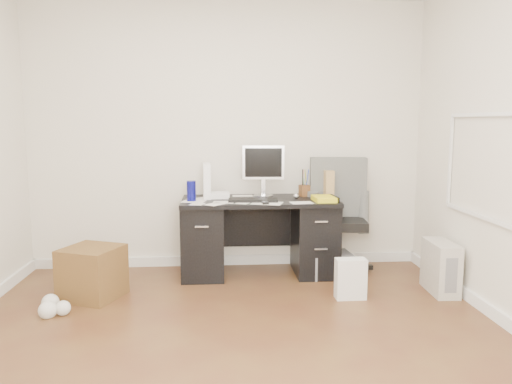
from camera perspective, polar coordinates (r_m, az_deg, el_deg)
ground at (r=3.46m, az=-2.52°, el=-17.56°), size 4.00×4.00×0.00m
room_shell at (r=3.15m, az=-2.13°, el=11.00°), size 4.02×4.02×2.71m
desk at (r=4.91m, az=0.38°, el=-4.85°), size 1.50×0.70×0.75m
loose_papers at (r=4.78m, az=-1.95°, el=-0.91°), size 1.10×0.60×0.00m
lcd_monitor at (r=4.95m, az=0.85°, el=2.44°), size 0.43×0.26×0.52m
keyboard at (r=4.68m, az=-0.34°, el=-0.94°), size 0.47×0.19×0.03m
computer_mouse at (r=4.86m, az=4.61°, el=-0.47°), size 0.07×0.07×0.06m
travel_mug at (r=4.74m, az=-7.40°, el=0.12°), size 0.11×0.11×0.19m
white_binder at (r=4.93m, az=-5.66°, el=1.30°), size 0.15×0.30×0.34m
magazine_file at (r=5.05m, az=8.10°, el=1.01°), size 0.13×0.24×0.27m
pen_cup at (r=5.04m, az=5.56°, el=1.06°), size 0.14×0.14×0.27m
yellow_book at (r=4.76m, az=7.85°, el=-0.76°), size 0.22×0.28×0.05m
paper_remote at (r=4.59m, az=1.27°, el=-1.16°), size 0.33×0.30×0.02m
office_chair at (r=4.98m, az=9.52°, el=-2.79°), size 0.71×0.71×1.14m
pc_tower at (r=4.72m, az=20.36°, el=-8.06°), size 0.22×0.46×0.45m
shopping_bag at (r=4.37m, az=10.76°, el=-9.71°), size 0.26×0.18×0.35m
wicker_basket at (r=4.53m, az=-18.20°, el=-8.73°), size 0.57×0.57×0.44m
desk_printer at (r=4.96m, az=8.51°, el=-8.20°), size 0.41×0.35×0.23m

